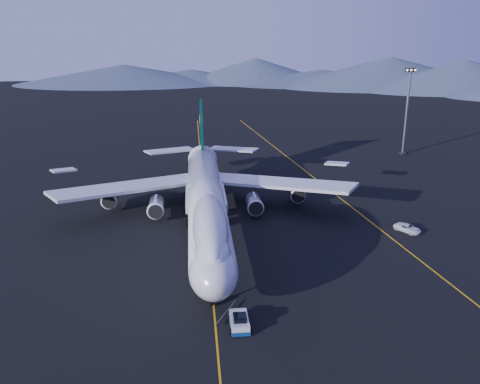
{
  "coord_description": "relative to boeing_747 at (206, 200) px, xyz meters",
  "views": [
    {
      "loc": [
        -2.29,
        -90.62,
        37.11
      ],
      "look_at": [
        6.4,
        3.77,
        6.0
      ],
      "focal_mm": 40.0,
      "sensor_mm": 36.0,
      "label": 1
    }
  ],
  "objects": [
    {
      "name": "ground",
      "position": [
        -0.0,
        -0.03,
        -5.81
      ],
      "size": [
        500.0,
        500.0,
        0.0
      ],
      "primitive_type": "plane",
      "color": "black",
      "rests_on": "ground"
    },
    {
      "name": "taxiway_line_main",
      "position": [
        -0.0,
        -0.03,
        -5.8
      ],
      "size": [
        0.25,
        220.0,
        0.01
      ],
      "primitive_type": "cube",
      "color": "#DEA20D",
      "rests_on": "ground"
    },
    {
      "name": "taxiway_line_side",
      "position": [
        30.0,
        9.97,
        -5.8
      ],
      "size": [
        28.08,
        198.09,
        0.01
      ],
      "primitive_type": "cube",
      "rotation": [
        0.0,
        0.0,
        0.14
      ],
      "color": "#DEA20D",
      "rests_on": "ground"
    },
    {
      "name": "boeing_747",
      "position": [
        0.0,
        0.0,
        0.0
      ],
      "size": [
        59.62,
        72.43,
        19.37
      ],
      "color": "silver",
      "rests_on": "ground"
    },
    {
      "name": "pushback_tug",
      "position": [
        3.0,
        -32.31,
        -5.17
      ],
      "size": [
        2.73,
        4.71,
        2.04
      ],
      "rotation": [
        0.0,
        0.0,
        0.0
      ],
      "color": "silver",
      "rests_on": "ground"
    },
    {
      "name": "service_van",
      "position": [
        36.25,
        -3.89,
        -5.12
      ],
      "size": [
        4.69,
        5.4,
        1.38
      ],
      "primitive_type": "imported",
      "rotation": [
        0.0,
        0.0,
        0.6
      ],
      "color": "white",
      "rests_on": "ground"
    },
    {
      "name": "floodlight_mast",
      "position": [
        57.54,
        52.73,
        6.33
      ],
      "size": [
        2.96,
        2.22,
        23.96
      ],
      "rotation": [
        0.0,
        0.0,
        0.11
      ],
      "color": "black",
      "rests_on": "ground"
    }
  ]
}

